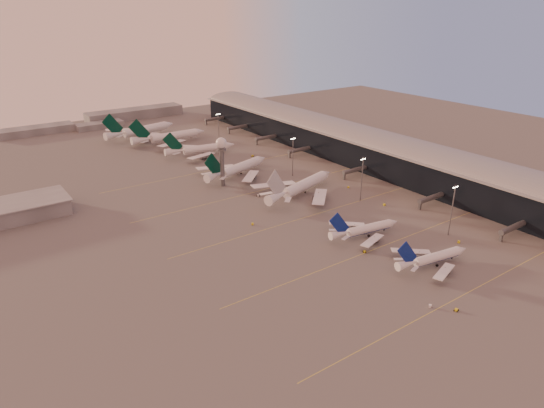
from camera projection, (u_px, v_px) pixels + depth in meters
ground at (360, 271)px, 197.53m from camera, size 700.00×700.00×0.00m
taxiway_markings at (325, 210)px, 255.78m from camera, size 180.00×185.25×0.02m
terminal at (359, 145)px, 334.18m from camera, size 57.00×362.00×23.04m
radar_tower at (222, 152)px, 282.63m from camera, size 6.40×6.40×31.10m
mast_a at (452, 208)px, 223.31m from camera, size 3.60×0.56×25.00m
mast_b at (362, 177)px, 263.15m from camera, size 3.60×0.56×25.00m
mast_c at (293, 155)px, 301.92m from camera, size 3.60×0.56×25.00m
mast_d at (219, 128)px, 368.67m from camera, size 3.60×0.56×25.00m
distant_horizon at (108, 119)px, 442.47m from camera, size 165.00×37.50×9.00m
narrowbody_near at (432, 259)px, 200.51m from camera, size 37.96×30.08×14.90m
narrowbody_mid at (365, 230)px, 225.93m from camera, size 39.02×30.93×15.31m
widebody_white at (301, 189)px, 275.26m from camera, size 60.10×47.45×21.80m
greentail_a at (238, 170)px, 306.16m from camera, size 54.76×43.54×20.55m
greentail_b at (201, 150)px, 348.19m from camera, size 52.93×42.47×19.30m
greentail_c at (170, 138)px, 377.68m from camera, size 61.73×49.89×22.43m
greentail_d at (141, 132)px, 394.81m from camera, size 64.29×51.36×23.69m
gsv_truck_a at (430, 304)px, 173.96m from camera, size 5.84×4.74×2.28m
gsv_tug_near at (456, 310)px, 171.72m from camera, size 2.60×3.55×0.91m
gsv_catering_a at (459, 239)px, 220.22m from camera, size 5.59×4.44×4.21m
gsv_tug_mid at (365, 252)px, 212.18m from camera, size 3.58×3.50×0.90m
gsv_truck_b at (385, 204)px, 261.66m from camera, size 5.63×3.16×2.15m
gsv_truck_c at (252, 223)px, 238.88m from camera, size 4.51×5.52×2.16m
gsv_catering_b at (349, 185)px, 286.46m from camera, size 4.60×2.72×3.53m
gsv_tug_far at (258, 196)px, 273.96m from camera, size 3.62×4.28×1.05m
gsv_tug_hangar at (253, 156)px, 345.80m from camera, size 4.24×3.64×1.04m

